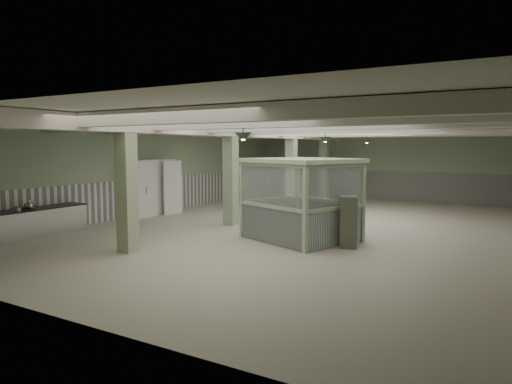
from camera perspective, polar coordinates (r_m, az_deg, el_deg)
The scene contains 29 objects.
floor at distance 16.27m, azimuth 6.21°, elevation -4.31°, with size 20.00×20.00×0.00m, color #BDB7A6.
ceiling at distance 16.05m, azimuth 6.34°, elevation 8.46°, with size 14.00×20.00×0.02m, color silver.
wall_back at distance 25.52m, azimuth 15.40°, elevation 3.19°, with size 14.00×0.02×3.60m, color #94A483.
wall_front at distance 8.04m, azimuth -23.94°, elevation -2.01°, with size 14.00×0.02×3.60m, color #94A483.
wall_left at distance 19.93m, azimuth -12.48°, elevation 2.63°, with size 0.02×20.00×3.60m, color #94A483.
wainscot_left at distance 20.00m, azimuth -12.36°, elevation -0.38°, with size 0.05×19.90×1.50m, color white.
wainscot_back at distance 25.56m, azimuth 15.33°, elevation 0.83°, with size 13.90×0.05×1.50m, color white.
girder at distance 17.20m, azimuth -1.38°, elevation 7.56°, with size 0.45×19.90×0.40m, color silver.
beam_a at distance 9.67m, azimuth -12.13°, elevation 9.18°, with size 13.90×0.35×0.32m, color silver.
beam_b at distance 11.64m, azimuth -3.75°, elevation 8.67°, with size 13.90×0.35×0.32m, color silver.
beam_c at distance 13.79m, azimuth 2.10°, elevation 8.20°, with size 13.90×0.35×0.32m, color silver.
beam_d at distance 16.04m, azimuth 6.34°, elevation 7.81°, with size 13.90×0.35×0.32m, color silver.
beam_e at distance 18.35m, azimuth 9.51°, elevation 7.49°, with size 13.90×0.35×0.32m, color silver.
beam_f at distance 20.71m, azimuth 11.97°, elevation 7.23°, with size 13.90×0.35×0.32m, color silver.
beam_g at distance 23.10m, azimuth 13.92°, elevation 7.01°, with size 13.90×0.35×0.32m, color silver.
column_a at distance 12.51m, azimuth -15.86°, elevation 0.83°, with size 0.42×0.42×3.60m, color #9EAD8B.
column_b at distance 16.37m, azimuth -3.19°, elevation 2.12°, with size 0.42×0.42×3.60m, color #9EAD8B.
column_c at distance 20.73m, azimuth 4.42°, elevation 2.85°, with size 0.42×0.42×3.60m, color #9EAD8B.
column_d at distance 24.39m, azimuth 8.50°, elevation 3.22°, with size 0.42×0.42×3.60m, color #9EAD8B.
pendant_front at distance 11.36m, azimuth -1.63°, elevation 6.89°, with size 0.44×0.44×0.22m, color #334436.
pendant_mid at distance 16.30m, azimuth 8.66°, elevation 6.45°, with size 0.44×0.44×0.22m, color #334436.
pendant_back at distance 21.03m, azimuth 13.68°, elevation 6.16°, with size 0.44×0.44×0.22m, color #334436.
prep_counter at distance 15.48m, azimuth -27.86°, elevation -3.72°, with size 0.81×4.61×0.91m.
pitcher_far at distance 15.45m, azimuth -26.48°, elevation -1.46°, with size 0.21×0.24×0.30m, color #B3B3B7, non-canonical shape.
veg_colander at distance 15.78m, azimuth -26.41°, elevation -1.54°, with size 0.41×0.41×0.18m, color #38383D, non-canonical shape.
orange_bowl at distance 15.34m, azimuth -27.68°, elevation -1.98°, with size 0.22×0.22×0.08m, color #B2B2B7.
walkin_cooler at distance 19.17m, azimuth -13.13°, elevation 0.66°, with size 0.89×2.59×2.38m.
guard_booth at distance 13.80m, azimuth 5.63°, elevation 0.97°, with size 3.80×3.54×2.46m.
filing_cabinet at distance 13.04m, azimuth 11.48°, elevation -3.66°, with size 0.47×0.67×1.44m, color #5F6151.
Camera 1 is at (6.47, -14.66, 2.80)m, focal length 32.00 mm.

